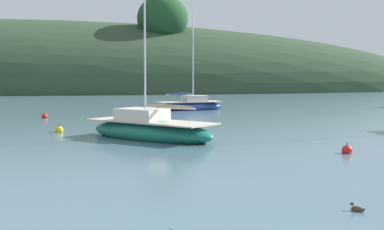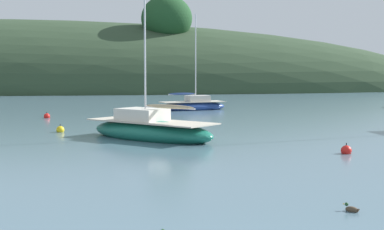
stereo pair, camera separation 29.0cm
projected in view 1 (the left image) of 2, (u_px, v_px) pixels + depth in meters
The scene contains 6 objects.
sailboat_blue_center at pixel (190, 105), 47.93m from camera, with size 6.26×3.67×8.31m.
sailboat_black_sloop at pixel (150, 130), 27.94m from camera, with size 7.15×6.95×10.87m.
mooring_buoy_inner at pixel (59, 130), 30.85m from camera, with size 0.44×0.44×0.54m.
mooring_buoy_outer at pixel (45, 116), 39.82m from camera, with size 0.44×0.44×0.54m.
mooring_buoy_channel at pixel (347, 150), 23.10m from camera, with size 0.44×0.44×0.54m.
duck_trailing at pixel (357, 209), 13.68m from camera, with size 0.36×0.38×0.24m.
Camera 1 is at (-2.94, -7.43, 3.43)m, focal length 52.80 mm.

